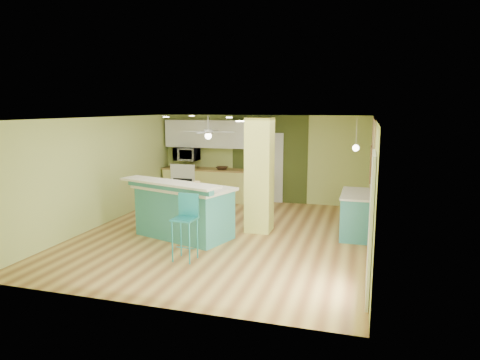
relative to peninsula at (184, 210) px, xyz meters
name	(u,v)px	position (x,y,z in m)	size (l,w,h in m)	color
floor	(224,235)	(0.77, 0.38, -0.58)	(6.00, 7.00, 0.01)	brown
ceiling	(224,118)	(0.77, 0.38, 1.93)	(6.00, 7.00, 0.01)	white
wall_back	(263,159)	(0.77, 3.89, 0.67)	(6.00, 0.01, 2.50)	#BAC86B
wall_front	(140,218)	(0.77, -3.12, 0.67)	(6.00, 0.01, 2.50)	#BAC86B
wall_left	(101,172)	(-2.23, 0.38, 0.67)	(0.01, 7.00, 2.50)	#BAC86B
wall_right	(372,185)	(3.78, 0.38, 0.67)	(0.01, 7.00, 2.50)	#BAC86B
wood_panel	(371,180)	(3.76, 0.98, 0.67)	(0.02, 3.40, 2.50)	#987B57
olive_accent	(269,159)	(0.97, 3.87, 0.67)	(2.20, 0.02, 2.50)	#3E491D
interior_door	(269,168)	(0.97, 3.84, 0.42)	(0.82, 0.05, 2.00)	silver
french_door	(370,226)	(3.74, -1.92, 0.47)	(0.04, 1.08, 2.10)	silver
column	(259,175)	(1.42, 0.88, 0.67)	(0.55, 0.55, 2.50)	#DDE068
kitchen_run	(217,185)	(-0.53, 3.58, -0.11)	(3.25, 0.63, 0.94)	#D9D871
stove	(187,184)	(-1.48, 3.57, -0.12)	(0.76, 0.66, 1.08)	white
upper_cabinets	(218,134)	(-0.53, 3.70, 1.37)	(3.20, 0.34, 0.80)	white
microwave	(186,154)	(-1.48, 3.58, 0.77)	(0.70, 0.48, 0.39)	silver
ceiling_fan	(208,132)	(-0.33, 2.38, 1.50)	(1.41, 1.41, 0.61)	silver
pendant_lamp	(356,148)	(3.42, 1.13, 1.31)	(0.14, 0.14, 0.69)	white
wall_decor	(371,164)	(3.74, 1.18, 0.97)	(0.03, 0.90, 0.70)	brown
peninsula	(184,210)	(0.00, 0.00, 0.00)	(2.47, 1.85, 1.25)	teal
bar_stool	(186,216)	(0.60, -1.23, 0.22)	(0.41, 0.41, 1.19)	teal
side_counter	(355,214)	(3.47, 1.17, -0.12)	(0.61, 1.43, 0.92)	teal
fruit_bowl	(222,168)	(-0.34, 3.49, 0.40)	(0.34, 0.34, 0.08)	#372316
canister	(197,185)	(0.35, -0.11, 0.58)	(0.14, 0.14, 0.15)	gold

